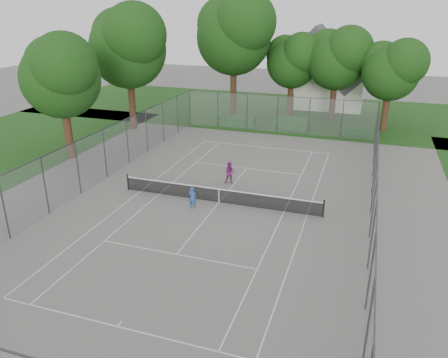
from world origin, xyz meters
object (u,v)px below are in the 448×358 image
(tennis_net, at_px, (219,195))
(girl_player, at_px, (192,197))
(woman_player, at_px, (230,173))
(house, at_px, (331,75))

(tennis_net, xyz_separation_m, girl_player, (-1.27, -1.20, 0.17))
(girl_player, xyz_separation_m, woman_player, (0.96, 4.39, 0.09))
(girl_player, distance_m, woman_player, 4.50)
(house, xyz_separation_m, girl_player, (-4.87, -30.97, -3.08))
(girl_player, bearing_deg, house, -98.54)
(girl_player, bearing_deg, woman_player, -101.90)
(tennis_net, relative_size, girl_player, 9.46)
(tennis_net, distance_m, woman_player, 3.22)
(tennis_net, distance_m, girl_player, 1.76)
(house, distance_m, girl_player, 31.50)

